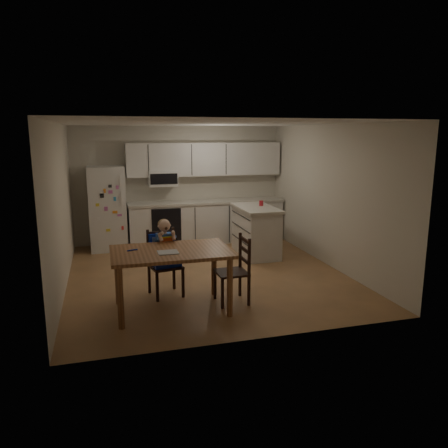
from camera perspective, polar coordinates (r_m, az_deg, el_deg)
name	(u,v)px	position (r m, az deg, el deg)	size (l,w,h in m)	color
room	(200,197)	(7.64, -3.20, 3.51)	(4.52, 5.01, 2.51)	olive
refrigerator	(108,208)	(9.18, -14.97, 1.99)	(0.72, 0.70, 1.70)	silver
kitchen_run	(205,202)	(9.51, -2.53, 2.86)	(3.37, 0.62, 2.15)	silver
kitchen_island	(256,231)	(8.55, 4.17, -0.87)	(0.68, 1.29, 0.95)	silver
red_cup	(261,203)	(8.59, 4.89, 2.73)	(0.08, 0.08, 0.10)	#B51B25
dining_table	(171,258)	(5.82, -6.92, -4.48)	(1.56, 1.00, 0.83)	brown
napkin	(168,252)	(5.67, -7.33, -3.68)	(0.26, 0.23, 0.01)	#B8B8BD
toddler_spoon	(132,250)	(5.84, -11.98, -3.36)	(0.02, 0.02, 0.12)	#1029AD
chair_booster	(164,249)	(6.42, -7.85, -3.28)	(0.50, 0.50, 1.14)	black
chair_side	(238,265)	(6.13, 1.85, -5.38)	(0.43, 0.43, 0.95)	black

